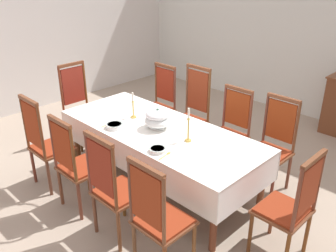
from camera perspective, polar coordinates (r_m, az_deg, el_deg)
name	(u,v)px	position (r m, az deg, el deg)	size (l,w,h in m)	color
ground	(168,182)	(4.60, 0.01, -8.65)	(6.83, 6.30, 0.04)	tan
back_wall	(307,18)	(6.56, 20.82, 15.46)	(6.83, 0.08, 3.25)	silver
left_wall	(20,16)	(6.79, -21.99, 15.56)	(0.08, 6.30, 3.25)	silver
dining_table	(159,135)	(4.16, -1.41, -1.33)	(2.46, 1.00, 0.75)	brown
tablecloth	(159,135)	(4.16, -1.41, -1.46)	(2.48, 1.02, 0.35)	white
chair_south_a	(46,142)	(4.45, -18.51, -2.37)	(0.44, 0.42, 1.14)	brown
chair_north_a	(159,102)	(5.40, -1.37, 3.69)	(0.44, 0.42, 1.12)	brown
chair_south_b	(76,163)	(3.96, -14.15, -5.57)	(0.44, 0.42, 1.09)	brown
chair_north_b	(191,112)	(4.99, 3.68, 2.23)	(0.44, 0.42, 1.22)	brown
chair_south_c	(114,187)	(3.48, -8.45, -9.33)	(0.44, 0.42, 1.13)	brown
chair_north_c	(230,129)	(4.64, 9.61, -0.52)	(0.44, 0.42, 1.08)	brown
chair_south_d	(158,216)	(3.11, -1.54, -13.88)	(0.44, 0.42, 1.11)	brown
chair_north_d	(273,144)	(4.37, 15.97, -2.71)	(0.44, 0.42, 1.11)	brown
chair_head_west	(80,105)	(5.41, -13.58, 3.23)	(0.42, 0.44, 1.18)	brown
chair_head_east	(290,206)	(3.40, 18.52, -11.70)	(0.42, 0.44, 1.09)	#5D3116
soup_tureen	(158,119)	(4.09, -1.62, 1.15)	(0.30, 0.30, 0.24)	white
candlestick_west	(133,108)	(4.38, -5.45, 2.83)	(0.07, 0.07, 0.32)	gold
candlestick_east	(188,128)	(3.78, 3.18, -0.32)	(0.07, 0.07, 0.37)	gold
bowl_near_left	(158,149)	(3.63, -1.64, -3.68)	(0.17, 0.17, 0.04)	white
bowl_near_right	(114,125)	(4.17, -8.33, 0.08)	(0.20, 0.20, 0.05)	white
spoon_primary	(167,154)	(3.59, -0.10, -4.38)	(0.05, 0.18, 0.01)	gold
spoon_secondary	(109,123)	(4.30, -9.11, 0.42)	(0.04, 0.18, 0.01)	gold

